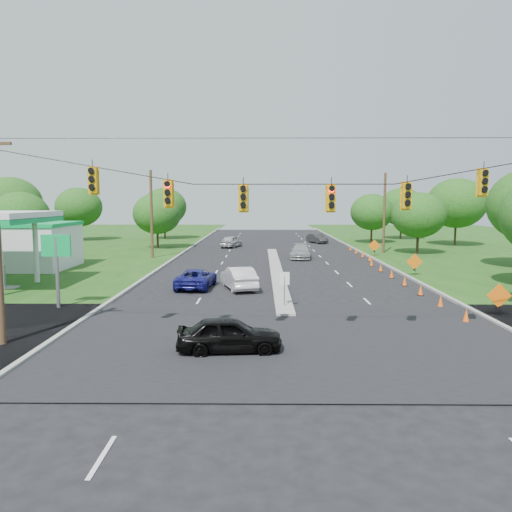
{
  "coord_description": "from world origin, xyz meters",
  "views": [
    {
      "loc": [
        -1.29,
        -21.01,
        5.97
      ],
      "look_at": [
        -1.57,
        7.22,
        2.8
      ],
      "focal_mm": 35.0,
      "sensor_mm": 36.0,
      "label": 1
    }
  ],
  "objects": [
    {
      "name": "cone_8",
      "position": [
        9.36,
        31.0,
        0.35
      ],
      "size": [
        0.32,
        0.32,
        0.7
      ],
      "primitive_type": "cone",
      "color": "#F25611",
      "rests_on": "ground"
    },
    {
      "name": "work_sign_1",
      "position": [
        10.8,
        18.0,
        1.09
      ],
      "size": [
        1.27,
        0.58,
        1.37
      ],
      "color": "black",
      "rests_on": "ground"
    },
    {
      "name": "tree_12",
      "position": [
        14.0,
        48.0,
        4.34
      ],
      "size": [
        5.88,
        5.88,
        6.86
      ],
      "color": "black",
      "rests_on": "ground"
    },
    {
      "name": "work_sign_2",
      "position": [
        10.8,
        32.0,
        1.09
      ],
      "size": [
        1.27,
        0.58,
        1.37
      ],
      "color": "black",
      "rests_on": "ground"
    },
    {
      "name": "tree_9",
      "position": [
        16.0,
        34.0,
        4.34
      ],
      "size": [
        5.88,
        5.88,
        6.86
      ],
      "color": "black",
      "rests_on": "ground"
    },
    {
      "name": "cone_7",
      "position": [
        9.36,
        27.5,
        0.35
      ],
      "size": [
        0.32,
        0.32,
        0.7
      ],
      "primitive_type": "cone",
      "color": "#F25611",
      "rests_on": "ground"
    },
    {
      "name": "utility_pole_far_left",
      "position": [
        -12.5,
        30.0,
        4.5
      ],
      "size": [
        0.28,
        0.28,
        9.0
      ],
      "primitive_type": "cylinder",
      "color": "#422D1C",
      "rests_on": "ground"
    },
    {
      "name": "cone_6",
      "position": [
        8.76,
        24.0,
        0.35
      ],
      "size": [
        0.32,
        0.32,
        0.7
      ],
      "primitive_type": "cone",
      "color": "#F25611",
      "rests_on": "ground"
    },
    {
      "name": "cone_9",
      "position": [
        9.36,
        34.5,
        0.35
      ],
      "size": [
        0.32,
        0.32,
        0.7
      ],
      "primitive_type": "cone",
      "color": "#F25611",
      "rests_on": "ground"
    },
    {
      "name": "blue_pickup",
      "position": [
        -5.71,
        12.59,
        0.67
      ],
      "size": [
        2.62,
        4.99,
        1.34
      ],
      "primitive_type": "imported",
      "rotation": [
        0.0,
        0.0,
        3.06
      ],
      "color": "navy",
      "rests_on": "ground"
    },
    {
      "name": "cone_5",
      "position": [
        8.76,
        20.5,
        0.35
      ],
      "size": [
        0.32,
        0.32,
        0.7
      ],
      "primitive_type": "cone",
      "color": "#F25611",
      "rests_on": "ground"
    },
    {
      "name": "tree_6",
      "position": [
        -16.0,
        55.0,
        4.96
      ],
      "size": [
        6.72,
        6.72,
        7.84
      ],
      "color": "black",
      "rests_on": "ground"
    },
    {
      "name": "signal_span",
      "position": [
        -0.05,
        -1.0,
        4.97
      ],
      "size": [
        25.6,
        0.32,
        9.0
      ],
      "color": "#422D1C",
      "rests_on": "ground"
    },
    {
      "name": "median",
      "position": [
        0.0,
        21.0,
        0.0
      ],
      "size": [
        1.0,
        34.0,
        0.18
      ],
      "primitive_type": "cube",
      "color": "gray",
      "rests_on": "ground"
    },
    {
      "name": "curb_left",
      "position": [
        -10.1,
        30.0,
        0.0
      ],
      "size": [
        0.25,
        110.0,
        0.16
      ],
      "primitive_type": "cube",
      "color": "gray",
      "rests_on": "ground"
    },
    {
      "name": "work_sign_0",
      "position": [
        10.8,
        4.0,
        1.09
      ],
      "size": [
        1.27,
        0.58,
        1.37
      ],
      "color": "black",
      "rests_on": "ground"
    },
    {
      "name": "black_sedan",
      "position": [
        -2.53,
        -1.87,
        0.7
      ],
      "size": [
        4.26,
        2.0,
        1.41
      ],
      "primitive_type": "imported",
      "rotation": [
        0.0,
        0.0,
        1.65
      ],
      "color": "black",
      "rests_on": "ground"
    },
    {
      "name": "cone_2",
      "position": [
        8.76,
        10.0,
        0.35
      ],
      "size": [
        0.32,
        0.32,
        0.7
      ],
      "primitive_type": "cone",
      "color": "#F25611",
      "rests_on": "ground"
    },
    {
      "name": "cone_0",
      "position": [
        8.76,
        3.0,
        0.35
      ],
      "size": [
        0.32,
        0.32,
        0.7
      ],
      "primitive_type": "cone",
      "color": "#F25611",
      "rests_on": "ground"
    },
    {
      "name": "cone_3",
      "position": [
        8.76,
        13.5,
        0.35
      ],
      "size": [
        0.32,
        0.32,
        0.7
      ],
      "primitive_type": "cone",
      "color": "#F25611",
      "rests_on": "ground"
    },
    {
      "name": "curb_right",
      "position": [
        10.1,
        30.0,
        0.0
      ],
      "size": [
        0.25,
        110.0,
        0.16
      ],
      "primitive_type": "cube",
      "color": "gray",
      "rests_on": "ground"
    },
    {
      "name": "dark_car_receding",
      "position": [
        6.55,
        48.57,
        0.67
      ],
      "size": [
        2.85,
        4.27,
        1.33
      ],
      "primitive_type": "imported",
      "rotation": [
        0.0,
        0.0,
        0.39
      ],
      "color": "#272727",
      "rests_on": "ground"
    },
    {
      "name": "cone_4",
      "position": [
        8.76,
        17.0,
        0.35
      ],
      "size": [
        0.32,
        0.32,
        0.7
      ],
      "primitive_type": "cone",
      "color": "#F25611",
      "rests_on": "ground"
    },
    {
      "name": "tree_4",
      "position": [
        -28.0,
        52.0,
        4.96
      ],
      "size": [
        6.72,
        6.72,
        7.84
      ],
      "color": "black",
      "rests_on": "ground"
    },
    {
      "name": "silver_car_oncoming",
      "position": [
        -5.07,
        42.1,
        0.75
      ],
      "size": [
        3.0,
        4.72,
        1.5
      ],
      "primitive_type": "imported",
      "rotation": [
        0.0,
        0.0,
        2.84
      ],
      "color": "#A5A5A5",
      "rests_on": "ground"
    },
    {
      "name": "white_sedan",
      "position": [
        -2.79,
        12.18,
        0.76
      ],
      "size": [
        2.83,
        4.88,
        1.52
      ],
      "primitive_type": "imported",
      "rotation": [
        0.0,
        0.0,
        3.42
      ],
      "color": "silver",
      "rests_on": "ground"
    },
    {
      "name": "silver_car_far",
      "position": [
        2.81,
        29.96,
        0.72
      ],
      "size": [
        2.57,
        5.19,
        1.45
      ],
      "primitive_type": "imported",
      "rotation": [
        0.0,
        0.0,
        -0.11
      ],
      "color": "#949494",
      "rests_on": "ground"
    },
    {
      "name": "tree_10",
      "position": [
        24.0,
        44.0,
        5.58
      ],
      "size": [
        7.56,
        7.56,
        8.82
      ],
      "color": "black",
      "rests_on": "ground"
    },
    {
      "name": "tree_5",
      "position": [
        -14.0,
        40.0,
        4.34
      ],
      "size": [
        5.88,
        5.88,
        6.86
      ],
      "color": "black",
      "rests_on": "ground"
    },
    {
      "name": "ground",
      "position": [
        0.0,
        0.0,
        0.0
      ],
      "size": [
        160.0,
        160.0,
        0.0
      ],
      "primitive_type": "plane",
      "color": "black",
      "rests_on": "ground"
    },
    {
      "name": "cross_street",
      "position": [
        0.0,
        0.0,
        0.0
      ],
      "size": [
        160.0,
        14.0,
        0.02
      ],
      "primitive_type": "cube",
      "color": "black",
      "rests_on": "ground"
    },
    {
      "name": "tree_3",
      "position": [
        -32.0,
        40.0,
        5.58
      ],
      "size": [
        7.56,
        7.56,
        8.82
      ],
      "color": "black",
      "rests_on": "ground"
    },
    {
      "name": "utility_pole_far_right",
      "position": [
        12.5,
        35.0,
        4.5
      ],
      "size": [
        0.28,
        0.28,
        9.0
      ],
      "primitive_type": "cylinder",
      "color": "#422D1C",
      "rests_on": "ground"
    },
    {
      "name": "tree_2",
      "position": [
        -26.0,
        30.0,
        4.34
      ],
      "size": [
        5.88,
        5.88,
        6.86
      ],
      "color": "black",
      "rests_on": "ground"
    },
    {
      "name": "median_sign",
      "position": [
        0.0,
        6.0,
        1.46
      ],
      "size": [
        0.55,
        0.06,
        2.05
      ],
      "color": "gray",
      "rests_on": "ground"
    },
    {
      "name": "cone_1",
      "position": [
        8.76,
        6.5,
        0.35
      ],
      "size": [
        0.32,
        0.32,
        0.7
      ],
      "primitive_type": "cone",
      "color": "#F25611",
      "rests_on": "ground"
    },
    {
      "name": "cone_10",
      "position": [
        9.36,
        38.0,
        0.35
      ],
      "size": [
        0.32,
        0.32,
        0.7
      ],
      "primitive_type": "cone",
      "color": "#F25611",
      "rests_on": "ground"
    },
    {
      "name": "tree_11",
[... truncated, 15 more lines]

